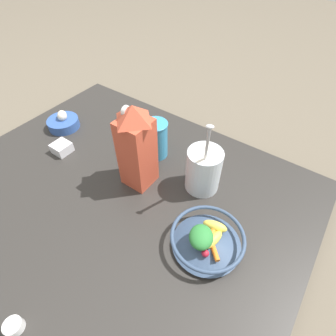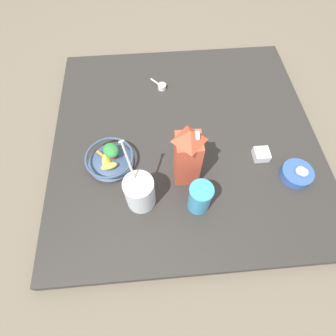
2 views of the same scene
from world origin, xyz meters
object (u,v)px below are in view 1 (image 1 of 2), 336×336
yogurt_tub (204,168)px  fruit_bowl (207,239)px  milk_carton (137,147)px  garlic_bowl (63,122)px  spice_jar (62,148)px  drinking_cup (156,139)px

yogurt_tub → fruit_bowl: bearing=33.8°
milk_carton → garlic_bowl: bearing=-95.6°
spice_jar → yogurt_tub: bearing=107.2°
spice_jar → garlic_bowl: bearing=-131.3°
yogurt_tub → drinking_cup: size_ratio=2.17×
yogurt_tub → drinking_cup: 0.21m
drinking_cup → spice_jar: (0.18, -0.28, -0.05)m
yogurt_tub → milk_carton: bearing=-61.9°
drinking_cup → fruit_bowl: bearing=57.2°
yogurt_tub → spice_jar: 0.50m
milk_carton → garlic_bowl: milk_carton is taller
fruit_bowl → drinking_cup: (-0.20, -0.31, 0.04)m
spice_jar → garlic_bowl: (-0.10, -0.11, 0.01)m
milk_carton → drinking_cup: bearing=-166.2°
milk_carton → spice_jar: bearing=-79.5°
fruit_bowl → garlic_bowl: fruit_bowl is taller
fruit_bowl → milk_carton: (-0.08, -0.28, 0.10)m
drinking_cup → spice_jar: size_ratio=2.27×
yogurt_tub → garlic_bowl: size_ratio=2.44×
fruit_bowl → drinking_cup: 0.38m
yogurt_tub → spice_jar: (0.15, -0.48, -0.06)m
drinking_cup → yogurt_tub: bearing=80.3°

